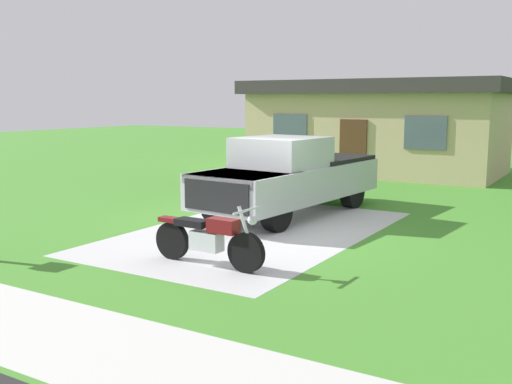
# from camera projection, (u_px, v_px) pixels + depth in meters

# --- Properties ---
(ground_plane) EXTENTS (80.00, 80.00, 0.00)m
(ground_plane) POSITION_uv_depth(u_px,v_px,m) (256.00, 232.00, 12.57)
(ground_plane) COLOR #43862C
(driveway_pad) EXTENTS (4.45, 7.39, 0.01)m
(driveway_pad) POSITION_uv_depth(u_px,v_px,m) (256.00, 231.00, 12.57)
(driveway_pad) COLOR #BCBCBC
(driveway_pad) RESTS_ON ground
(sidewalk_strip) EXTENTS (36.00, 1.80, 0.01)m
(sidewalk_strip) POSITION_uv_depth(u_px,v_px,m) (11.00, 320.00, 7.49)
(sidewalk_strip) COLOR silver
(sidewalk_strip) RESTS_ON ground
(motorcycle) EXTENTS (2.21, 0.70, 1.09)m
(motorcycle) POSITION_uv_depth(u_px,v_px,m) (208.00, 238.00, 9.91)
(motorcycle) COLOR black
(motorcycle) RESTS_ON ground
(pickup_truck) EXTENTS (2.48, 5.77, 1.90)m
(pickup_truck) POSITION_uv_depth(u_px,v_px,m) (291.00, 175.00, 14.40)
(pickup_truck) COLOR black
(pickup_truck) RESTS_ON ground
(neighbor_house) EXTENTS (9.60, 5.60, 3.50)m
(neighbor_house) POSITION_uv_depth(u_px,v_px,m) (378.00, 126.00, 22.91)
(neighbor_house) COLOR tan
(neighbor_house) RESTS_ON ground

